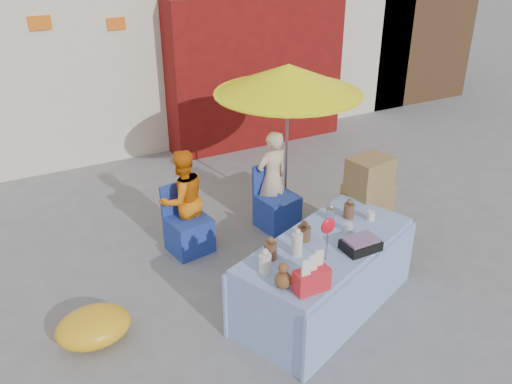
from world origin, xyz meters
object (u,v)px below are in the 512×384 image
chair_right (277,209)px  umbrella (288,80)px  box_stack (366,208)px  chair_left (189,232)px  vendor_orange (183,199)px  market_table (325,275)px  vendor_beige (272,178)px

chair_right → umbrella: (0.30, 0.28, 1.64)m
box_stack → chair_left: bearing=152.5°
vendor_orange → box_stack: size_ratio=1.03×
vendor_orange → box_stack: (1.92, -1.14, -0.07)m
chair_left → vendor_orange: 0.41m
vendor_orange → box_stack: 2.23m
chair_right → box_stack: 1.25m
market_table → vendor_beige: 1.90m
umbrella → box_stack: 1.88m
chair_right → box_stack: size_ratio=0.68×
vendor_orange → umbrella: size_ratio=0.61×
umbrella → chair_right: bearing=-136.8°
market_table → umbrella: size_ratio=1.09×
market_table → vendor_beige: (0.41, 1.84, 0.24)m
chair_left → vendor_beige: bearing=-2.8°
box_stack → vendor_beige: bearing=120.4°
chair_left → umbrella: (1.55, 0.28, 1.64)m
market_table → chair_left: size_ratio=2.68×
vendor_orange → market_table: bearing=105.6°
market_table → vendor_orange: vendor_orange is taller
vendor_beige → box_stack: bearing=111.5°
chair_right → vendor_orange: size_ratio=0.66×
chair_right → umbrella: umbrella is taller
vendor_orange → vendor_beige: bearing=171.1°
box_stack → chair_right: bearing=123.8°
vendor_beige → umbrella: 1.29m
chair_left → vendor_beige: 1.32m
chair_right → vendor_beige: (0.00, 0.13, 0.39)m
chair_left → box_stack: size_ratio=0.68×
market_table → umbrella: umbrella is taller
box_stack → umbrella: bearing=105.9°
vendor_beige → umbrella: bearing=-162.4°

